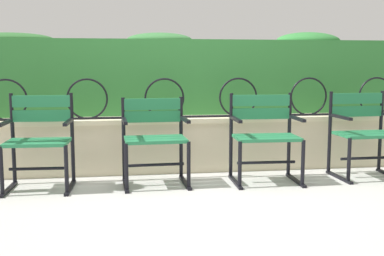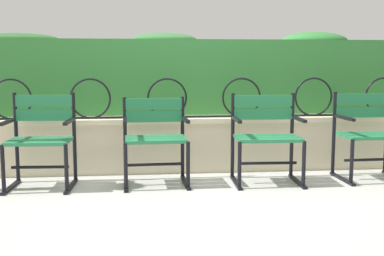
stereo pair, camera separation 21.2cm
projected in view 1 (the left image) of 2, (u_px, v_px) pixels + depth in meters
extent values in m
plane|color=#B7B5AF|center=(193.00, 186.00, 4.62)|extent=(60.00, 60.00, 0.00)
cube|color=beige|center=(182.00, 146.00, 5.30)|extent=(6.54, 0.35, 0.53)
cube|color=beige|center=(182.00, 119.00, 5.26)|extent=(6.54, 0.41, 0.05)
cylinder|color=black|center=(183.00, 117.00, 5.18)|extent=(6.02, 0.02, 0.02)
torus|color=black|center=(6.00, 100.00, 4.88)|extent=(0.42, 0.02, 0.42)
torus|color=black|center=(87.00, 99.00, 5.00)|extent=(0.42, 0.02, 0.42)
torus|color=black|center=(164.00, 98.00, 5.12)|extent=(0.42, 0.02, 0.42)
torus|color=black|center=(238.00, 97.00, 5.24)|extent=(0.42, 0.02, 0.42)
torus|color=black|center=(309.00, 97.00, 5.36)|extent=(0.42, 0.02, 0.42)
torus|color=black|center=(376.00, 96.00, 5.48)|extent=(0.42, 0.02, 0.42)
cube|color=#2D7033|center=(177.00, 77.00, 5.65)|extent=(6.41, 0.56, 0.83)
ellipsoid|color=#2D602D|center=(9.00, 39.00, 5.32)|extent=(0.93, 0.51, 0.14)
ellipsoid|color=#2E6131|center=(160.00, 40.00, 5.56)|extent=(0.74, 0.51, 0.16)
ellipsoid|color=#2D7233|center=(308.00, 41.00, 5.83)|extent=(0.78, 0.51, 0.21)
cube|color=#237547|center=(34.00, 145.00, 4.30)|extent=(0.56, 0.15, 0.03)
cube|color=#237547|center=(38.00, 142.00, 4.44)|extent=(0.56, 0.15, 0.03)
cube|color=#237547|center=(41.00, 140.00, 4.57)|extent=(0.56, 0.15, 0.03)
cube|color=#237547|center=(41.00, 101.00, 4.63)|extent=(0.55, 0.06, 0.11)
cube|color=#237547|center=(42.00, 116.00, 4.64)|extent=(0.55, 0.06, 0.11)
cylinder|color=black|center=(72.00, 138.00, 4.70)|extent=(0.04, 0.04, 0.87)
cylinder|color=black|center=(66.00, 170.00, 4.31)|extent=(0.04, 0.04, 0.44)
cube|color=black|center=(70.00, 188.00, 4.52)|extent=(0.07, 0.52, 0.02)
cube|color=black|center=(68.00, 122.00, 4.44)|extent=(0.06, 0.40, 0.03)
cylinder|color=black|center=(13.00, 139.00, 4.64)|extent=(0.04, 0.04, 0.87)
cylinder|color=black|center=(1.00, 172.00, 4.25)|extent=(0.04, 0.04, 0.44)
cube|color=black|center=(8.00, 189.00, 4.46)|extent=(0.07, 0.52, 0.02)
cube|color=black|center=(5.00, 123.00, 4.38)|extent=(0.06, 0.40, 0.03)
cylinder|color=black|center=(39.00, 169.00, 4.47)|extent=(0.52, 0.05, 0.03)
cube|color=#237547|center=(157.00, 142.00, 4.47)|extent=(0.57, 0.14, 0.03)
cube|color=#237547|center=(155.00, 139.00, 4.60)|extent=(0.57, 0.14, 0.03)
cube|color=#237547|center=(154.00, 137.00, 4.74)|extent=(0.57, 0.14, 0.03)
cube|color=#237547|center=(152.00, 104.00, 4.80)|extent=(0.57, 0.05, 0.11)
cube|color=#237547|center=(152.00, 117.00, 4.81)|extent=(0.57, 0.05, 0.11)
cylinder|color=black|center=(181.00, 138.00, 4.89)|extent=(0.04, 0.04, 0.82)
cylinder|color=black|center=(189.00, 165.00, 4.50)|extent=(0.04, 0.04, 0.44)
cube|color=black|center=(185.00, 183.00, 4.71)|extent=(0.06, 0.52, 0.02)
cube|color=black|center=(185.00, 120.00, 4.63)|extent=(0.05, 0.40, 0.03)
cylinder|color=black|center=(124.00, 140.00, 4.79)|extent=(0.04, 0.04, 0.82)
cylinder|color=black|center=(126.00, 168.00, 4.40)|extent=(0.04, 0.04, 0.44)
cube|color=black|center=(126.00, 185.00, 4.61)|extent=(0.06, 0.52, 0.02)
cube|color=black|center=(125.00, 121.00, 4.53)|extent=(0.05, 0.40, 0.03)
cylinder|color=black|center=(156.00, 165.00, 4.64)|extent=(0.54, 0.04, 0.03)
cube|color=#237547|center=(271.00, 140.00, 4.58)|extent=(0.60, 0.15, 0.03)
cube|color=#237547|center=(267.00, 138.00, 4.71)|extent=(0.60, 0.15, 0.03)
cube|color=#237547|center=(263.00, 136.00, 4.85)|extent=(0.60, 0.15, 0.03)
cube|color=#237547|center=(261.00, 100.00, 4.91)|extent=(0.60, 0.05, 0.11)
cube|color=#237547|center=(261.00, 114.00, 4.92)|extent=(0.60, 0.05, 0.11)
cylinder|color=black|center=(289.00, 135.00, 4.99)|extent=(0.04, 0.04, 0.85)
cylinder|color=black|center=(303.00, 163.00, 4.59)|extent=(0.04, 0.04, 0.44)
cube|color=black|center=(296.00, 180.00, 4.81)|extent=(0.06, 0.52, 0.02)
cube|color=black|center=(297.00, 119.00, 4.73)|extent=(0.05, 0.40, 0.03)
cylinder|color=black|center=(231.00, 136.00, 4.92)|extent=(0.04, 0.04, 0.85)
cylinder|color=black|center=(240.00, 165.00, 4.52)|extent=(0.04, 0.04, 0.44)
cube|color=black|center=(235.00, 182.00, 4.74)|extent=(0.06, 0.52, 0.02)
cube|color=black|center=(236.00, 119.00, 4.66)|extent=(0.05, 0.40, 0.03)
cylinder|color=black|center=(266.00, 162.00, 4.75)|extent=(0.57, 0.05, 0.03)
cube|color=#237547|center=(375.00, 136.00, 4.80)|extent=(0.58, 0.14, 0.03)
cube|color=#237547|center=(367.00, 134.00, 4.93)|extent=(0.58, 0.14, 0.03)
cube|color=#237547|center=(360.00, 132.00, 5.06)|extent=(0.58, 0.14, 0.03)
cube|color=#237547|center=(357.00, 98.00, 5.12)|extent=(0.57, 0.04, 0.11)
cube|color=#237547|center=(356.00, 111.00, 5.14)|extent=(0.57, 0.04, 0.11)
cylinder|color=black|center=(380.00, 131.00, 5.21)|extent=(0.04, 0.04, 0.86)
cylinder|color=black|center=(330.00, 133.00, 5.12)|extent=(0.04, 0.04, 0.86)
cylinder|color=black|center=(349.00, 161.00, 4.72)|extent=(0.04, 0.04, 0.44)
cube|color=black|center=(339.00, 177.00, 4.94)|extent=(0.05, 0.52, 0.02)
cube|color=black|center=(341.00, 117.00, 4.86)|extent=(0.04, 0.40, 0.03)
cylinder|color=black|center=(366.00, 158.00, 4.96)|extent=(0.55, 0.04, 0.03)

